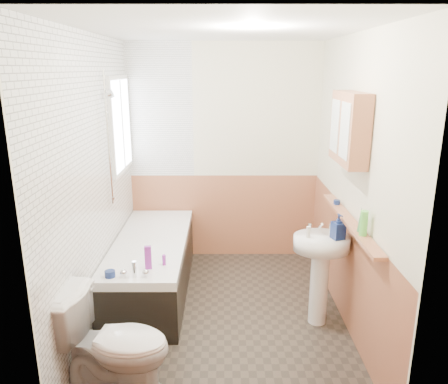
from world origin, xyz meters
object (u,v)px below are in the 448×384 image
at_px(bathtub, 152,265).
at_px(pine_shelf, 350,221).
at_px(sink, 320,261).
at_px(medicine_cabinet, 349,128).
at_px(toilet, 114,345).

xyz_separation_m(bathtub, pine_shelf, (1.77, -0.64, 0.69)).
distance_m(bathtub, sink, 1.69).
relative_size(bathtub, medicine_cabinet, 2.86).
height_order(sink, pine_shelf, pine_shelf).
bearing_deg(sink, bathtub, 165.39).
height_order(toilet, sink, sink).
bearing_deg(pine_shelf, medicine_cabinet, 102.51).
xyz_separation_m(sink, medicine_cabinet, (0.17, 0.04, 1.15)).
xyz_separation_m(sink, pine_shelf, (0.20, -0.08, 0.40)).
relative_size(toilet, medicine_cabinet, 1.23).
bearing_deg(pine_shelf, bathtub, 160.00).
xyz_separation_m(pine_shelf, medicine_cabinet, (-0.03, 0.13, 0.76)).
distance_m(toilet, sink, 1.85).
distance_m(bathtub, medicine_cabinet, 2.32).
distance_m(toilet, pine_shelf, 2.07).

